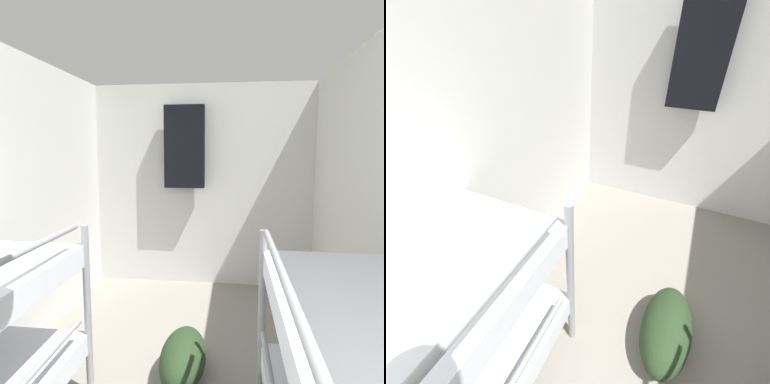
# 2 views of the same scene
# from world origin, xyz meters

# --- Properties ---
(wall_back) EXTENTS (2.59, 0.06, 2.29)m
(wall_back) POSITION_xyz_m (0.00, 4.41, 1.15)
(wall_back) COLOR silver
(wall_back) RESTS_ON ground_plane
(duffel_bag) EXTENTS (0.31, 0.62, 0.31)m
(duffel_bag) POSITION_xyz_m (0.04, 2.65, 0.15)
(duffel_bag) COLOR #23381E
(duffel_bag) RESTS_ON ground_plane
(hanging_coat) EXTENTS (0.44, 0.12, 0.90)m
(hanging_coat) POSITION_xyz_m (-0.18, 4.26, 1.59)
(hanging_coat) COLOR black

